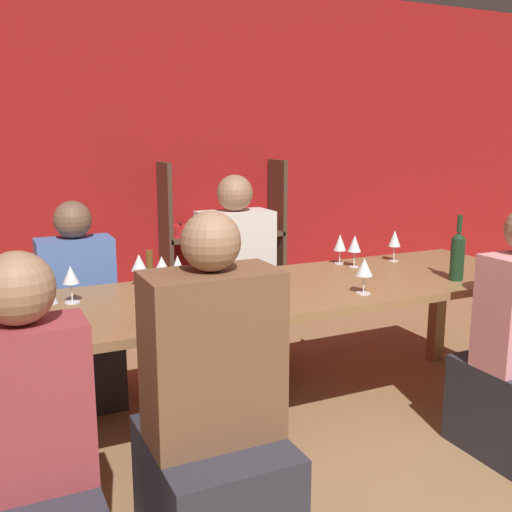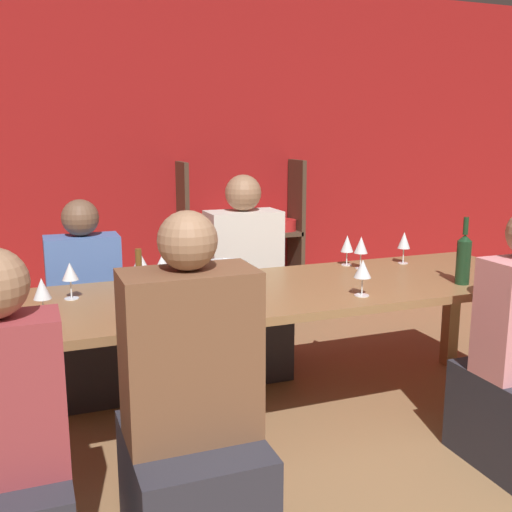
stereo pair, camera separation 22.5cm
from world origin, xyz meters
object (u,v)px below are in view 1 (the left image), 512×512
wine_glass_white_b (139,264)px  wine_bottle_dark (151,298)px  wine_bottle_green (458,255)px  wine_glass_red_d (395,239)px  shelf_unit (224,254)px  person_far_a (79,330)px  person_near_b (214,437)px  wine_glass_red_e (355,244)px  person_near_a (33,484)px  wine_glass_white_a (71,276)px  dining_table (265,303)px  person_far_b (236,302)px  wine_glass_red_b (162,265)px  wine_glass_red_c (178,266)px  mixing_bowl (224,271)px  wine_glass_white_d (364,268)px  wine_glass_white_c (48,294)px  wine_glass_red_a (340,243)px

wine_glass_white_b → wine_bottle_dark: bearing=-100.4°
wine_bottle_green → wine_glass_red_d: 0.53m
shelf_unit → person_far_a: (-1.39, -1.28, -0.08)m
shelf_unit → wine_glass_red_d: (0.41, -1.74, 0.37)m
person_near_b → wine_glass_red_e: bearing=38.5°
person_near_b → person_near_a: bearing=-178.7°
wine_glass_white_a → person_near_a: person_near_a is taller
dining_table → person_far_b: (0.17, 0.76, -0.21)m
wine_glass_red_b → wine_glass_red_c: wine_glass_red_c is taller
dining_table → wine_glass_white_a: bearing=170.1°
mixing_bowl → wine_bottle_green: wine_bottle_green is taller
person_near_a → wine_glass_red_b: bearing=54.9°
wine_glass_white_d → wine_glass_red_e: size_ratio=0.94×
wine_glass_red_c → wine_glass_white_c: (-0.64, -0.32, 0.01)m
mixing_bowl → person_near_b: (-0.46, -1.03, -0.34)m
wine_bottle_green → wine_glass_red_c: 1.46m
wine_bottle_dark → wine_glass_red_c: 0.57m
wine_glass_white_d → mixing_bowl: bearing=133.8°
wine_glass_white_c → person_far_b: (1.20, 0.90, -0.41)m
wine_bottle_green → wine_bottle_dark: bearing=-177.9°
wine_bottle_dark → wine_glass_white_c: wine_bottle_dark is taller
wine_glass_white_c → person_far_a: bearing=74.9°
wine_bottle_green → wine_bottle_dark: 1.66m
mixing_bowl → person_far_b: 0.67m
shelf_unit → wine_glass_white_c: shelf_unit is taller
wine_bottle_dark → wine_glass_red_a: wine_bottle_dark is taller
wine_glass_red_c → person_far_b: 0.91m
wine_glass_red_d → dining_table: bearing=-165.2°
wine_bottle_green → person_near_b: 1.71m
wine_glass_white_a → wine_glass_white_c: bearing=-113.6°
wine_glass_white_a → wine_glass_red_d: bearing=3.2°
person_near_b → person_far_b: (0.75, 1.54, 0.00)m
wine_glass_red_a → wine_glass_white_c: bearing=-164.1°
wine_bottle_green → wine_glass_red_a: bearing=118.9°
dining_table → wine_glass_white_b: size_ratio=18.50×
wine_glass_red_b → wine_glass_red_d: (1.45, 0.02, 0.02)m
wine_bottle_dark → wine_glass_white_d: (1.06, 0.05, 0.01)m
wine_glass_white_b → person_near_a: 1.34m
wine_glass_red_c → wine_glass_white_c: bearing=-153.9°
wine_glass_white_a → wine_glass_white_c: 0.33m
wine_glass_white_a → person_near_b: 1.07m
shelf_unit → wine_bottle_green: size_ratio=3.67×
wine_glass_red_d → person_near_b: bearing=-146.6°
wine_glass_red_b → person_far_b: bearing=39.9°
wine_glass_white_c → person_near_b: 0.88m
person_far_a → person_far_b: size_ratio=0.91×
wine_bottle_green → wine_glass_red_b: (-1.45, 0.50, -0.02)m
wine_glass_white_d → person_far_a: size_ratio=0.15×
wine_glass_white_a → person_near_b: (0.32, -0.93, -0.41)m
wine_glass_red_c → person_far_a: size_ratio=0.15×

